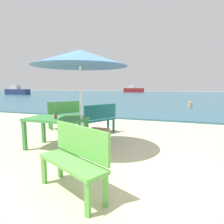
{
  "coord_description": "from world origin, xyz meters",
  "views": [
    {
      "loc": [
        1.64,
        -3.43,
        1.5
      ],
      "look_at": [
        -0.55,
        3.0,
        0.6
      ],
      "focal_mm": 31.01,
      "sensor_mm": 36.0,
      "label": 1
    }
  ],
  "objects": [
    {
      "name": "swimmer_person",
      "position": [
        2.45,
        10.8,
        0.24
      ],
      "size": [
        0.34,
        0.34,
        0.41
      ],
      "color": "tan",
      "rests_on": "sea_water"
    },
    {
      "name": "ground_plane",
      "position": [
        0.0,
        0.0,
        0.0
      ],
      "size": [
        120.0,
        120.0,
        0.0
      ],
      "primitive_type": "plane",
      "color": "beige"
    },
    {
      "name": "picnic_table_green",
      "position": [
        -1.1,
        0.44,
        0.65
      ],
      "size": [
        1.4,
        0.8,
        0.76
      ],
      "color": "#3D8C42",
      "rests_on": "ground_plane"
    },
    {
      "name": "beer_bottle_amber",
      "position": [
        -0.99,
        0.28,
        0.85
      ],
      "size": [
        0.07,
        0.07,
        0.26
      ],
      "color": "#2D662D",
      "rests_on": "picnic_table_green"
    },
    {
      "name": "patio_umbrella",
      "position": [
        -0.43,
        0.47,
        2.12
      ],
      "size": [
        2.1,
        2.1,
        2.3
      ],
      "color": "silver",
      "rests_on": "ground_plane"
    },
    {
      "name": "sea_water",
      "position": [
        0.0,
        30.0,
        0.04
      ],
      "size": [
        120.0,
        50.0,
        0.08
      ],
      "primitive_type": "cube",
      "color": "#2D6075",
      "rests_on": "ground_plane"
    },
    {
      "name": "boat_sailboat",
      "position": [
        -8.75,
        43.51,
        0.71
      ],
      "size": [
        4.84,
        1.32,
        1.76
      ],
      "color": "maroon",
      "rests_on": "sea_water"
    },
    {
      "name": "bench_green_right",
      "position": [
        -2.25,
        2.64,
        0.54
      ],
      "size": [
        1.04,
        1.16,
        0.95
      ],
      "color": "#3D8C42",
      "rests_on": "ground_plane"
    },
    {
      "name": "boat_ferry",
      "position": [
        -25.25,
        23.62,
        0.68
      ],
      "size": [
        4.56,
        1.24,
        1.66
      ],
      "color": "navy",
      "rests_on": "sea_water"
    },
    {
      "name": "side_table_wood",
      "position": [
        -0.05,
        0.49,
        0.35
      ],
      "size": [
        0.44,
        0.44,
        0.54
      ],
      "color": "olive",
      "rests_on": "ground_plane"
    },
    {
      "name": "bench_green_left",
      "position": [
        0.31,
        -1.13,
        0.54
      ],
      "size": [
        1.23,
        0.86,
        0.95
      ],
      "color": "#60B24C",
      "rests_on": "ground_plane"
    },
    {
      "name": "bench_teal_center",
      "position": [
        -0.67,
        2.07,
        0.54
      ],
      "size": [
        0.92,
        1.22,
        0.95
      ],
      "color": "#196066",
      "rests_on": "ground_plane"
    }
  ]
}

